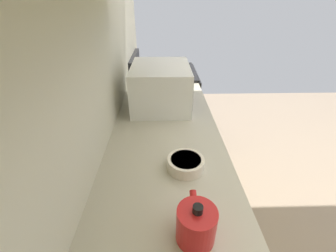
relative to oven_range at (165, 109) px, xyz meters
name	(u,v)px	position (x,y,z in m)	size (l,w,h in m)	color
wall_back	(59,66)	(-1.47, 0.39, 0.90)	(3.88, 0.12, 2.71)	beige
oven_range	(165,109)	(0.00, 0.00, 0.00)	(0.66, 0.67, 1.06)	black
microwave	(161,86)	(-0.78, 0.04, 0.57)	(0.48, 0.40, 0.29)	white
bowl	(186,164)	(-1.47, -0.07, 0.46)	(0.17, 0.17, 0.06)	silver
kettle	(196,224)	(-1.80, -0.07, 0.49)	(0.17, 0.13, 0.15)	red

